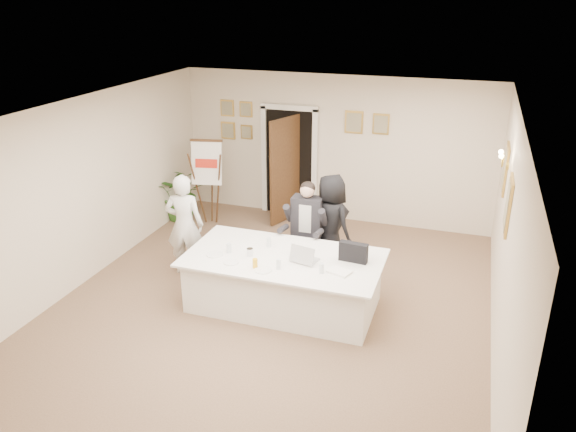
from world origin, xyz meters
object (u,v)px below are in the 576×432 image
(seated_man, at_px, (306,227))
(steel_jug, at_px, (250,252))
(conference_table, at_px, (284,281))
(paper_stack, at_px, (339,272))
(standing_woman, at_px, (331,223))
(standing_man, at_px, (185,225))
(oj_glass, at_px, (255,263))
(potted_palm, at_px, (181,192))
(laptop_bag, at_px, (353,252))
(laptop, at_px, (305,251))
(flip_chart, at_px, (209,186))

(seated_man, xyz_separation_m, steel_jug, (-0.44, -1.25, 0.07))
(conference_table, xyz_separation_m, paper_stack, (0.85, -0.21, 0.40))
(standing_woman, bearing_deg, conference_table, 108.46)
(conference_table, height_order, seated_man, seated_man)
(standing_man, height_order, standing_woman, standing_man)
(standing_man, bearing_deg, oj_glass, 137.72)
(potted_palm, bearing_deg, conference_table, -39.91)
(standing_man, bearing_deg, steel_jug, 144.35)
(oj_glass, bearing_deg, steel_jug, 122.70)
(potted_palm, height_order, laptop_bag, potted_palm)
(oj_glass, bearing_deg, laptop, 37.45)
(steel_jug, bearing_deg, oj_glass, -57.30)
(seated_man, xyz_separation_m, standing_woman, (0.35, 0.18, 0.04))
(laptop, relative_size, paper_stack, 1.26)
(potted_palm, bearing_deg, flip_chart, -4.23)
(seated_man, xyz_separation_m, laptop_bag, (0.96, -0.96, 0.15))
(standing_woman, bearing_deg, steel_jug, 93.77)
(standing_woman, height_order, laptop, standing_woman)
(seated_man, bearing_deg, oj_glass, -110.31)
(seated_man, distance_m, laptop_bag, 1.36)
(potted_palm, relative_size, laptop, 2.93)
(conference_table, distance_m, seated_man, 1.19)
(standing_man, xyz_separation_m, laptop, (2.11, -0.48, 0.09))
(flip_chart, distance_m, laptop, 3.60)
(flip_chart, height_order, steel_jug, flip_chart)
(laptop_bag, bearing_deg, laptop, -159.73)
(flip_chart, bearing_deg, paper_stack, -39.71)
(oj_glass, bearing_deg, laptop_bag, 26.86)
(standing_woman, distance_m, steel_jug, 1.63)
(steel_jug, bearing_deg, laptop_bag, 11.66)
(potted_palm, relative_size, paper_stack, 3.69)
(conference_table, relative_size, standing_man, 1.67)
(standing_man, bearing_deg, laptop, 155.33)
(seated_man, xyz_separation_m, standing_man, (-1.79, -0.65, 0.06))
(standing_woman, distance_m, potted_palm, 3.51)
(standing_man, xyz_separation_m, potted_palm, (-1.17, 2.00, -0.27))
(conference_table, height_order, oj_glass, oj_glass)
(standing_man, bearing_deg, paper_stack, 153.69)
(standing_woman, height_order, paper_stack, standing_woman)
(seated_man, bearing_deg, standing_woman, 15.86)
(paper_stack, relative_size, steel_jug, 2.69)
(seated_man, distance_m, oj_glass, 1.58)
(standing_man, height_order, steel_jug, standing_man)
(seated_man, distance_m, paper_stack, 1.59)
(conference_table, distance_m, laptop_bag, 1.09)
(flip_chart, bearing_deg, laptop, -42.70)
(seated_man, bearing_deg, flip_chart, 139.16)
(standing_woman, height_order, laptop_bag, standing_woman)
(standing_woman, distance_m, paper_stack, 1.60)
(standing_woman, relative_size, laptop_bag, 4.08)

